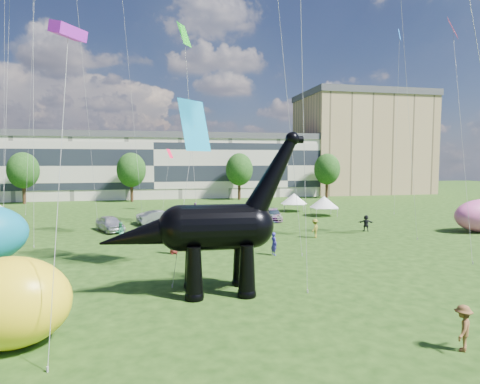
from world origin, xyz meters
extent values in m
plane|color=#16330C|center=(0.00, 0.00, 0.00)|extent=(220.00, 220.00, 0.00)
cube|color=beige|center=(-8.00, 62.00, 6.00)|extent=(78.00, 11.00, 12.00)
cube|color=tan|center=(40.00, 65.00, 11.00)|extent=(28.00, 18.00, 22.00)
cylinder|color=#382314|center=(-30.00, 53.00, 1.60)|extent=(0.56, 0.56, 3.20)
ellipsoid|color=#14380F|center=(-30.00, 53.00, 6.32)|extent=(5.20, 5.20, 6.24)
cylinder|color=#382314|center=(-12.00, 53.00, 1.60)|extent=(0.56, 0.56, 3.20)
ellipsoid|color=#14380F|center=(-12.00, 53.00, 6.32)|extent=(5.20, 5.20, 6.24)
cylinder|color=#382314|center=(8.00, 53.00, 1.60)|extent=(0.56, 0.56, 3.20)
ellipsoid|color=#14380F|center=(8.00, 53.00, 6.32)|extent=(5.20, 5.20, 6.24)
cylinder|color=#382314|center=(26.00, 53.00, 1.60)|extent=(0.56, 0.56, 3.20)
ellipsoid|color=#14380F|center=(26.00, 53.00, 6.32)|extent=(5.20, 5.20, 6.24)
cone|color=black|center=(-5.70, -1.22, 1.43)|extent=(1.02, 1.02, 2.85)
sphere|color=black|center=(-5.70, -1.22, 0.17)|extent=(1.05, 1.05, 1.05)
cone|color=black|center=(-5.61, 0.87, 1.43)|extent=(1.02, 1.02, 2.85)
sphere|color=black|center=(-5.61, 0.87, 0.17)|extent=(1.05, 1.05, 1.05)
cone|color=black|center=(-2.85, -1.34, 1.43)|extent=(1.02, 1.02, 2.85)
sphere|color=black|center=(-2.85, -1.34, 0.17)|extent=(1.05, 1.05, 1.05)
cone|color=black|center=(-2.76, 0.75, 1.43)|extent=(1.02, 1.02, 2.85)
sphere|color=black|center=(-2.76, 0.75, 0.17)|extent=(1.05, 1.05, 1.05)
cylinder|color=black|center=(-4.32, -0.23, 3.71)|extent=(4.09, 2.73, 2.57)
sphere|color=black|center=(-6.32, -0.15, 3.71)|extent=(2.57, 2.57, 2.57)
sphere|color=black|center=(-2.33, -0.32, 3.71)|extent=(2.47, 2.47, 2.47)
cone|color=black|center=(-1.17, -0.36, 6.46)|extent=(3.63, 1.57, 5.03)
sphere|color=black|center=(-0.01, -0.41, 8.64)|extent=(0.80, 0.80, 0.80)
cylinder|color=black|center=(0.27, -0.43, 8.59)|extent=(0.68, 0.45, 0.42)
cone|color=black|center=(-8.27, -0.07, 3.39)|extent=(5.10, 2.20, 2.79)
imported|color=silver|center=(-12.43, 21.55, 0.82)|extent=(3.78, 5.20, 1.65)
imported|color=slate|center=(-7.10, 24.88, 0.83)|extent=(5.31, 2.99, 1.66)
imported|color=silver|center=(-7.11, 25.86, 0.80)|extent=(5.82, 2.80, 1.60)
imported|color=#595960|center=(6.63, 25.45, 0.69)|extent=(2.79, 5.02, 1.37)
cube|color=white|center=(14.53, 28.14, 1.11)|extent=(3.39, 3.39, 0.12)
cone|color=white|center=(14.53, 28.14, 1.91)|extent=(4.30, 4.30, 1.51)
cylinder|color=#999999|center=(12.94, 26.93, 0.55)|extent=(0.06, 0.06, 1.11)
cylinder|color=#999999|center=(15.74, 26.55, 0.55)|extent=(0.06, 0.06, 1.11)
cylinder|color=#999999|center=(13.31, 29.72, 0.55)|extent=(0.06, 0.06, 1.11)
cylinder|color=#999999|center=(16.11, 29.35, 0.55)|extent=(0.06, 0.06, 1.11)
cube|color=white|center=(12.18, 33.58, 1.10)|extent=(3.83, 3.83, 0.12)
cone|color=white|center=(12.18, 33.58, 1.91)|extent=(4.85, 4.85, 1.50)
cylinder|color=#999999|center=(10.39, 32.71, 0.55)|extent=(0.06, 0.06, 1.10)
cylinder|color=#999999|center=(13.05, 31.79, 0.55)|extent=(0.06, 0.06, 1.10)
cylinder|color=#999999|center=(11.32, 35.37, 0.55)|extent=(0.06, 0.06, 1.10)
cylinder|color=#999999|center=(13.97, 34.45, 0.55)|extent=(0.06, 0.06, 1.10)
cylinder|color=#999999|center=(-24.07, 26.78, 0.55)|extent=(0.06, 0.06, 1.09)
cylinder|color=#999999|center=(-24.23, 29.56, 0.55)|extent=(0.06, 0.06, 1.09)
ellipsoid|color=yellow|center=(-13.34, -5.17, 1.81)|extent=(4.84, 3.80, 3.61)
imported|color=brown|center=(3.99, -9.15, 0.90)|extent=(1.32, 1.28, 1.81)
imported|color=#5A2D66|center=(-2.45, 32.43, 0.87)|extent=(0.56, 1.07, 1.74)
imported|color=maroon|center=(-6.28, 9.71, 0.89)|extent=(0.89, 0.60, 1.78)
imported|color=#322999|center=(1.38, 7.69, 0.90)|extent=(0.56, 0.74, 1.81)
imported|color=black|center=(13.97, 16.03, 0.87)|extent=(1.69, 0.96, 1.74)
imported|color=olive|center=(7.31, 13.74, 0.92)|extent=(1.32, 1.32, 1.84)
imported|color=#31637C|center=(18.00, 36.45, 0.88)|extent=(0.67, 0.77, 1.77)
imported|color=#337F5B|center=(-10.88, 15.34, 0.92)|extent=(1.12, 1.03, 1.85)
cube|color=purple|center=(-11.00, -4.35, 12.63)|extent=(1.41, 1.62, 0.60)
plane|color=#0C84B5|center=(-5.05, 4.65, 9.74)|extent=(3.04, 2.92, 3.40)
plane|color=blue|center=(26.43, 30.14, 25.26)|extent=(1.16, 1.26, 1.41)
plane|color=#189F19|center=(-4.92, 15.24, 18.78)|extent=(1.75, 2.21, 2.04)
plane|color=#D43B8F|center=(17.52, 8.67, 18.76)|extent=(1.93, 1.98, 1.74)
plane|color=#FB103A|center=(-5.57, 37.93, 8.49)|extent=(1.25, 1.59, 1.34)
camera|label=1|loc=(-7.59, -22.15, 7.37)|focal=30.00mm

